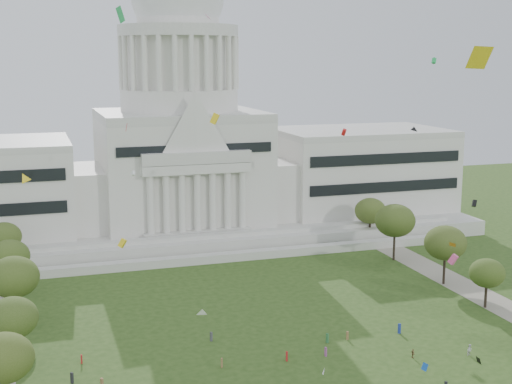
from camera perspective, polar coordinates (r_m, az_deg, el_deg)
capitol at (r=199.28m, az=-6.03°, el=2.99°), size 160.00×64.50×91.30m
row_tree_l_2 at (r=105.26m, az=-19.58°, el=-12.42°), size 8.42×8.42×11.97m
row_tree_l_3 at (r=120.82m, az=-18.91°, el=-9.51°), size 8.12×8.12×11.55m
row_tree_r_3 at (r=148.05m, az=18.00°, el=-6.20°), size 7.01×7.01×9.98m
row_tree_l_4 at (r=138.05m, az=-18.82°, el=-6.46°), size 9.29×9.29×13.21m
row_tree_r_4 at (r=160.00m, az=14.92°, el=-3.96°), size 9.19×9.19×13.06m
row_tree_l_5 at (r=156.23m, az=-19.12°, el=-4.88°), size 8.33×8.33×11.85m
row_tree_r_5 at (r=176.01m, az=11.06°, el=-2.26°), size 9.82×9.82×13.96m
row_tree_l_6 at (r=173.89m, az=-19.55°, el=-3.40°), size 8.19×8.19×11.64m
row_tree_r_6 at (r=192.91m, az=9.14°, el=-1.50°), size 8.42×8.42×11.97m
person_2 at (r=126.31m, az=16.74°, el=-12.01°), size 1.07×0.84×1.93m
person_10 at (r=123.12m, az=12.44°, el=-12.51°), size 0.60×0.94×1.51m
kite_swarm at (r=101.25m, az=9.25°, el=-1.43°), size 87.98×106.31×63.44m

